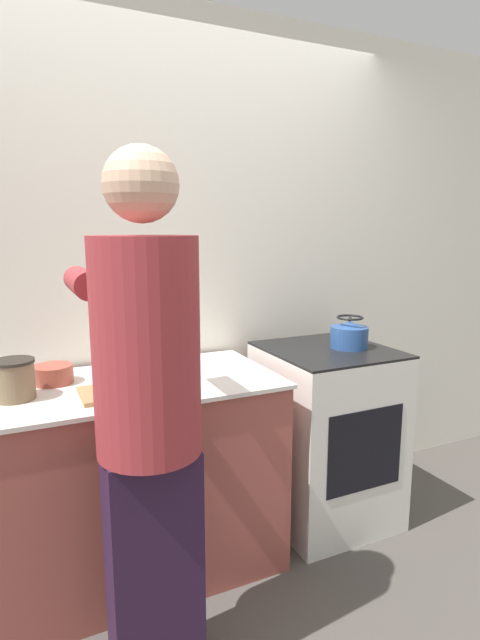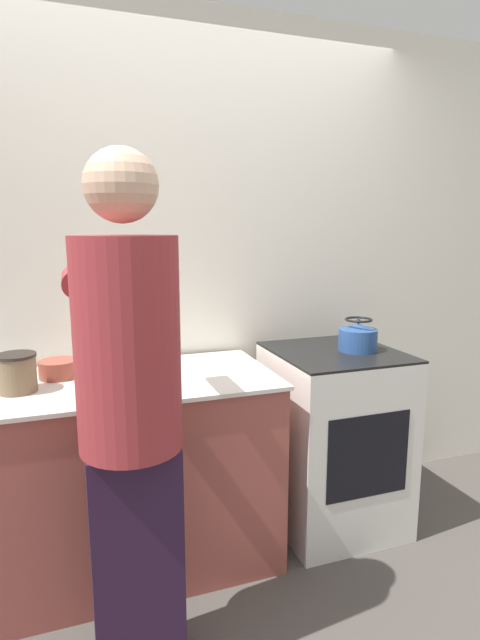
{
  "view_description": "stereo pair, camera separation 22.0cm",
  "coord_description": "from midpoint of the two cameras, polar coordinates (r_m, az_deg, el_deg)",
  "views": [
    {
      "loc": [
        -0.72,
        -1.74,
        1.53
      ],
      "look_at": [
        0.2,
        0.23,
        1.13
      ],
      "focal_mm": 28.0,
      "sensor_mm": 36.0,
      "label": 1
    },
    {
      "loc": [
        -0.51,
        -1.82,
        1.53
      ],
      "look_at": [
        0.2,
        0.23,
        1.13
      ],
      "focal_mm": 28.0,
      "sensor_mm": 36.0,
      "label": 2
    }
  ],
  "objects": [
    {
      "name": "counter",
      "position": [
        2.38,
        -16.65,
        -17.25
      ],
      "size": [
        1.42,
        0.67,
        0.88
      ],
      "color": "#9E4C42",
      "rests_on": "ground_plane"
    },
    {
      "name": "kettle",
      "position": [
        2.59,
        10.02,
        -1.68
      ],
      "size": [
        0.19,
        0.19,
        0.16
      ],
      "color": "#284C8C",
      "rests_on": "oven"
    },
    {
      "name": "cutting_board",
      "position": [
        2.09,
        -16.69,
        -7.91
      ],
      "size": [
        0.3,
        0.22,
        0.02
      ],
      "color": "#A87A4C",
      "rests_on": "counter"
    },
    {
      "name": "person",
      "position": [
        1.66,
        -14.32,
        -9.71
      ],
      "size": [
        0.38,
        0.61,
        1.77
      ],
      "color": "#2A1631",
      "rests_on": "ground_plane"
    },
    {
      "name": "ground_plane",
      "position": [
        2.43,
        -5.27,
        -28.76
      ],
      "size": [
        12.0,
        12.0,
        0.0
      ],
      "primitive_type": "plane",
      "color": "#4C4742"
    },
    {
      "name": "wall_back",
      "position": [
        2.58,
        -11.18,
        5.07
      ],
      "size": [
        8.0,
        0.05,
        2.6
      ],
      "color": "silver",
      "rests_on": "ground_plane"
    },
    {
      "name": "knife",
      "position": [
        2.11,
        -15.94,
        -7.27
      ],
      "size": [
        0.2,
        0.04,
        0.01
      ],
      "rotation": [
        0.0,
        0.0,
        0.05
      ],
      "color": "silver",
      "rests_on": "cutting_board"
    },
    {
      "name": "canister_jar",
      "position": [
        2.15,
        -27.15,
        -6.12
      ],
      "size": [
        0.16,
        0.16,
        0.16
      ],
      "color": "#756047",
      "rests_on": "counter"
    },
    {
      "name": "bowl_prep",
      "position": [
        2.31,
        -23.17,
        -5.76
      ],
      "size": [
        0.16,
        0.16,
        0.08
      ],
      "color": "#9E4738",
      "rests_on": "counter"
    },
    {
      "name": "oven",
      "position": [
        2.72,
        7.44,
        -12.8
      ],
      "size": [
        0.61,
        0.64,
        0.93
      ],
      "color": "silver",
      "rests_on": "ground_plane"
    }
  ]
}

